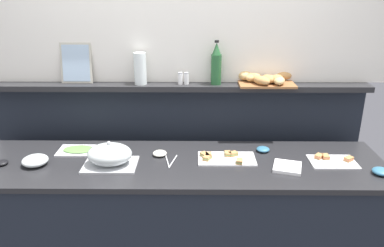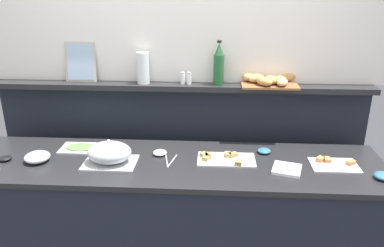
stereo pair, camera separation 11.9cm
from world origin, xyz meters
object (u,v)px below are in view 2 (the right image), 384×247
Objects in this scene: condiment_bowl_red at (160,153)px; condiment_bowl_cream at (383,176)px; cold_cuts_platter at (81,148)px; salt_shaker at (183,78)px; serving_tongs at (169,161)px; water_carafe at (143,68)px; condiment_bowl_dark at (264,151)px; bread_basket at (268,80)px; framed_picture at (81,62)px; pepper_shaker at (189,78)px; serving_cloche at (109,153)px; condiment_bowl_teal at (5,158)px; sandwich_platter_side at (224,159)px; glass_bowl_medium at (37,157)px; napkin_stack at (287,169)px; wine_bottle_green at (219,65)px; sandwich_platter_rear at (334,164)px.

condiment_bowl_cream is at bearing -10.26° from condiment_bowl_red.
salt_shaker is at bearing 22.24° from cold_cuts_platter.
serving_tongs is at bearing 173.54° from condiment_bowl_cream.
water_carafe is at bearing 114.12° from condiment_bowl_red.
condiment_bowl_dark is (0.71, 0.07, -0.00)m from condiment_bowl_red.
salt_shaker is 0.61m from bread_basket.
framed_picture reaches higher than salt_shaker.
pepper_shaker is 0.21× the size of bread_basket.
bread_basket is at bearing 25.73° from serving_cloche.
condiment_bowl_cream is 1.30× the size of condiment_bowl_teal.
sandwich_platter_side is 1.31× the size of framed_picture.
bread_basket reaches higher than glass_bowl_medium.
serving_cloche is at bearing 178.42° from napkin_stack.
glass_bowl_medium reaches higher than condiment_bowl_dark.
condiment_bowl_teal is at bearing -154.60° from cold_cuts_platter.
condiment_bowl_dark is at bearing 5.94° from condiment_bowl_red.
glass_bowl_medium is (-0.22, -0.21, 0.02)m from cold_cuts_platter.
water_carafe reaches higher than condiment_bowl_cream.
wine_bottle_green reaches higher than water_carafe.
condiment_bowl_cream is 1.24× the size of pepper_shaker.
serving_tongs is 2.12× the size of pepper_shaker.
water_carafe is at bearing 30.17° from condiment_bowl_teal.
condiment_bowl_dark is at bearing 7.26° from condiment_bowl_teal.
serving_tongs is at bearing -14.44° from cold_cuts_platter.
water_carafe is at bearing 117.29° from serving_tongs.
salt_shaker is (0.92, 0.50, 0.42)m from glass_bowl_medium.
condiment_bowl_red is at bearing 10.65° from glass_bowl_medium.
serving_cloche is at bearing -0.44° from condiment_bowl_teal.
wine_bottle_green is (0.69, 0.50, 0.48)m from serving_cloche.
condiment_bowl_teal is at bearing -156.52° from salt_shaker.
serving_tongs is at bearing -179.19° from sandwich_platter_rear.
condiment_bowl_teal is at bearing -171.81° from condiment_bowl_red.
bread_basket is (0.67, 0.46, 0.44)m from serving_tongs.
serving_cloche is 2.00× the size of napkin_stack.
cold_cuts_platter is 1.42m from bread_basket.
condiment_bowl_dark reaches higher than napkin_stack.
serving_tongs is 0.64m from pepper_shaker.
sandwich_platter_side is at bearing 177.29° from sandwich_platter_rear.
condiment_bowl_dark reaches higher than condiment_bowl_teal.
bread_basket reaches higher than condiment_bowl_red.
salt_shaker is at bearing -0.00° from water_carafe.
serving_tongs is (-0.64, -0.18, -0.01)m from condiment_bowl_dark.
framed_picture is (0.16, 0.54, 0.52)m from glass_bowl_medium.
condiment_bowl_dark is at bearing 159.24° from sandwich_platter_rear.
condiment_bowl_teal is at bearing -149.83° from water_carafe.
napkin_stack is 0.74× the size of water_carafe.
framed_picture is at bearing 175.33° from water_carafe.
condiment_bowl_teal reaches higher than serving_tongs.
water_carafe is at bearing 180.00° from pepper_shaker.
condiment_bowl_dark is (1.28, 0.01, 0.01)m from cold_cuts_platter.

